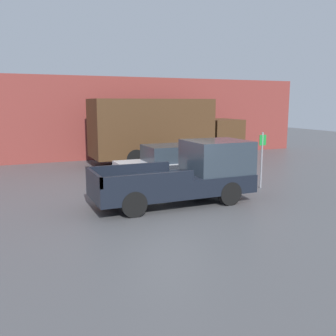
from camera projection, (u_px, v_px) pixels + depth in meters
The scene contains 7 objects.
ground_plane at pixel (172, 207), 11.98m from camera, with size 60.00×60.00×0.00m, color #4C4C4F.
building_wall at pixel (94, 119), 21.44m from camera, with size 28.00×0.15×4.78m.
pickup_truck at pixel (188, 174), 12.44m from camera, with size 5.28×2.00×2.03m.
car at pixel (174, 163), 15.78m from camera, with size 4.70×1.95×1.55m.
delivery_truck at pixel (162, 129), 20.36m from camera, with size 8.44×2.60×3.49m.
parking_sign at pixel (262, 157), 14.45m from camera, with size 0.30×0.07×2.18m.
newspaper_box at pixel (124, 150), 22.10m from camera, with size 0.45×0.40×1.03m.
Camera 1 is at (-4.70, -10.58, 3.31)m, focal length 40.00 mm.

